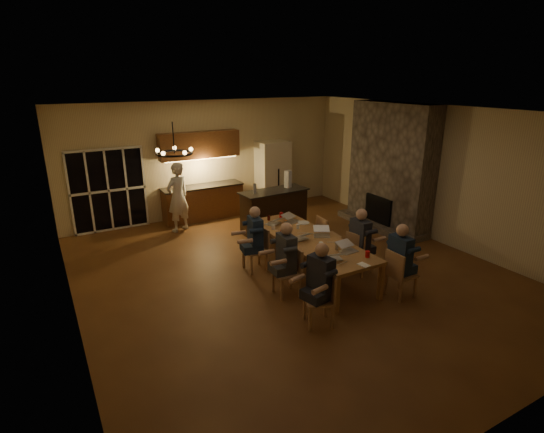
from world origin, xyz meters
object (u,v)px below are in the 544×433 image
at_px(chair_right_far, 329,236).
at_px(person_left_far, 255,239).
at_px(bar_island, 274,211).
at_px(laptop_d, 322,231).
at_px(bar_blender, 288,179).
at_px(person_left_mid, 286,259).
at_px(person_left_near, 320,284).
at_px(mug_back, 273,227).
at_px(plate_near, 344,244).
at_px(can_cola, 269,218).
at_px(dining_table, 309,256).
at_px(person_right_near, 399,261).
at_px(chair_left_mid, 286,272).
at_px(laptop_c, 300,234).
at_px(person_right_mid, 360,242).
at_px(laptop_f, 292,217).
at_px(redcup_far, 281,215).
at_px(plate_left, 326,258).
at_px(can_silver, 336,247).
at_px(mug_front, 321,245).
at_px(laptop_b, 349,246).
at_px(chair_right_near, 401,274).
at_px(chandelier, 174,153).
at_px(chair_left_far, 255,250).
at_px(chair_right_mid, 360,252).
at_px(redcup_mid, 282,233).
at_px(laptop_e, 273,219).
at_px(chair_left_near, 319,299).
at_px(can_right, 318,228).
at_px(laptop_a, 332,253).
at_px(mug_mid, 298,226).
at_px(redcup_near, 368,254).
at_px(refrigerator, 273,175).
at_px(standing_person, 178,197).

xyz_separation_m(chair_right_far, person_left_far, (-1.81, 0.05, 0.24)).
xyz_separation_m(bar_island, laptop_d, (-0.31, -2.49, 0.32)).
bearing_deg(bar_blender, person_left_mid, -140.69).
xyz_separation_m(person_left_near, mug_back, (0.50, 2.40, 0.11)).
xyz_separation_m(chair_right_far, bar_blender, (0.14, 1.98, 0.86)).
bearing_deg(plate_near, can_cola, 105.67).
bearing_deg(dining_table, person_right_near, -61.23).
height_order(bar_island, chair_left_mid, bar_island).
bearing_deg(bar_island, laptop_c, -111.72).
height_order(person_right_mid, laptop_f, person_right_mid).
distance_m(redcup_far, plate_left, 2.38).
height_order(dining_table, person_right_mid, person_right_mid).
bearing_deg(can_silver, mug_front, 124.33).
xyz_separation_m(laptop_b, bar_blender, (0.81, 3.46, 0.44)).
bearing_deg(chair_right_near, person_right_mid, 3.93).
height_order(mug_back, plate_left, mug_back).
xyz_separation_m(chandelier, can_silver, (2.83, -0.29, -1.94)).
distance_m(person_left_mid, laptop_c, 0.87).
height_order(chair_left_far, chair_right_mid, same).
distance_m(dining_table, redcup_mid, 0.71).
relative_size(chandelier, laptop_f, 1.67).
xyz_separation_m(laptop_e, plate_near, (0.60, -1.71, -0.10)).
bearing_deg(chair_left_near, person_left_far, -161.27).
bearing_deg(dining_table, person_right_mid, -32.87).
bearing_deg(chandelier, can_right, 13.12).
xyz_separation_m(laptop_a, laptop_e, (0.00, 2.12, 0.00)).
bearing_deg(can_silver, chair_left_mid, 169.55).
bearing_deg(laptop_d, can_silver, -74.13).
xyz_separation_m(person_left_far, mug_mid, (1.00, -0.03, 0.11)).
xyz_separation_m(person_left_near, redcup_near, (1.25, 0.32, 0.12)).
distance_m(person_right_near, person_right_mid, 1.03).
bearing_deg(chair_right_mid, chair_left_mid, 75.60).
xyz_separation_m(dining_table, bar_island, (0.59, 2.47, 0.17)).
distance_m(laptop_a, can_cola, 2.38).
height_order(mug_front, plate_near, mug_front).
height_order(refrigerator, plate_left, refrigerator).
bearing_deg(person_left_mid, bar_blender, 151.50).
xyz_separation_m(laptop_f, mug_mid, (-0.13, -0.43, -0.06)).
xyz_separation_m(redcup_near, redcup_mid, (-0.77, 1.66, 0.00)).
distance_m(chair_right_far, person_right_near, 2.15).
relative_size(chair_right_mid, laptop_c, 2.78).
height_order(person_left_far, can_cola, person_left_far).
xyz_separation_m(chair_left_far, laptop_d, (1.16, -0.68, 0.42)).
relative_size(chair_left_mid, person_right_near, 0.64).
bearing_deg(dining_table, can_cola, 97.13).
bearing_deg(laptop_b, chair_right_mid, 27.95).
height_order(chair_left_far, plate_near, chair_left_far).
xyz_separation_m(dining_table, chair_left_far, (-0.88, 0.66, 0.07)).
xyz_separation_m(chair_left_mid, chair_right_mid, (1.77, 0.06, 0.00)).
distance_m(chair_right_mid, standing_person, 4.85).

